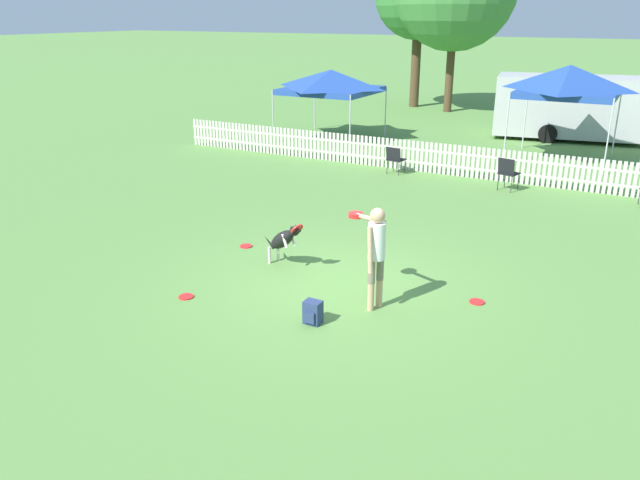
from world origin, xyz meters
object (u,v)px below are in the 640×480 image
object	(u,v)px
frisbee_midfield	(246,246)
folding_chair_center	(508,171)
frisbee_near_handler	(477,302)
equipment_trailer	(569,106)
canopy_tent_secondary	(331,81)
leaping_dog	(283,239)
handler_person	(375,245)
canopy_tent_main	(569,81)
backpack_on_grass	(313,313)
frisbee_near_dog	(186,297)
folding_chair_blue_left	(395,158)

from	to	relation	value
frisbee_midfield	folding_chair_center	xyz separation A→B (m)	(3.75, 6.95, 0.54)
frisbee_near_handler	equipment_trailer	world-z (taller)	equipment_trailer
frisbee_near_handler	canopy_tent_secondary	world-z (taller)	canopy_tent_secondary
frisbee_midfield	equipment_trailer	distance (m)	16.12
folding_chair_center	leaping_dog	bearing A→B (deg)	86.19
leaping_dog	folding_chair_center	size ratio (longest dim) A/B	1.22
handler_person	canopy_tent_main	world-z (taller)	canopy_tent_main
frisbee_midfield	canopy_tent_secondary	xyz separation A→B (m)	(-3.88, 11.22, 2.14)
frisbee_near_handler	equipment_trailer	distance (m)	15.97
backpack_on_grass	equipment_trailer	world-z (taller)	equipment_trailer
canopy_tent_main	canopy_tent_secondary	bearing A→B (deg)	-178.17
frisbee_near_handler	backpack_on_grass	bearing A→B (deg)	-136.43
folding_chair_center	equipment_trailer	world-z (taller)	equipment_trailer
frisbee_near_dog	backpack_on_grass	size ratio (longest dim) A/B	0.68
handler_person	backpack_on_grass	bearing A→B (deg)	168.54
folding_chair_blue_left	folding_chair_center	bearing A→B (deg)	-178.66
frisbee_near_dog	folding_chair_blue_left	bearing A→B (deg)	90.86
handler_person	leaping_dog	distance (m)	2.41
frisbee_near_dog	backpack_on_grass	distance (m)	2.38
leaping_dog	equipment_trailer	size ratio (longest dim) A/B	0.18
frisbee_near_dog	folding_chair_blue_left	size ratio (longest dim) A/B	0.31
folding_chair_blue_left	folding_chair_center	distance (m)	3.40
frisbee_near_handler	backpack_on_grass	world-z (taller)	backpack_on_grass
canopy_tent_main	canopy_tent_secondary	size ratio (longest dim) A/B	0.95
equipment_trailer	folding_chair_blue_left	bearing A→B (deg)	-123.16
canopy_tent_secondary	frisbee_near_dog	bearing A→B (deg)	-72.27
folding_chair_center	canopy_tent_main	size ratio (longest dim) A/B	0.30
frisbee_midfield	canopy_tent_main	bearing A→B (deg)	68.93
frisbee_near_handler	frisbee_near_dog	size ratio (longest dim) A/B	1.00
frisbee_near_dog	canopy_tent_secondary	xyz separation A→B (m)	(-4.39, 13.74, 2.14)
frisbee_midfield	canopy_tent_main	size ratio (longest dim) A/B	0.08
frisbee_near_handler	frisbee_midfield	xyz separation A→B (m)	(-4.94, 0.34, 0.00)
canopy_tent_secondary	equipment_trailer	xyz separation A→B (m)	(7.92, 4.33, -0.91)
handler_person	frisbee_near_handler	distance (m)	2.07
handler_person	folding_chair_center	xyz separation A→B (m)	(0.28, 8.27, -0.54)
handler_person	canopy_tent_secondary	distance (m)	14.58
frisbee_near_dog	handler_person	bearing A→B (deg)	21.91
handler_person	canopy_tent_secondary	size ratio (longest dim) A/B	0.54
folding_chair_center	equipment_trailer	bearing A→B (deg)	-77.25
leaping_dog	backpack_on_grass	xyz separation A→B (m)	(1.62, -1.77, -0.37)
backpack_on_grass	folding_chair_blue_left	distance (m)	9.88
backpack_on_grass	leaping_dog	bearing A→B (deg)	132.45
leaping_dog	backpack_on_grass	distance (m)	2.43
canopy_tent_main	equipment_trailer	xyz separation A→B (m)	(-0.39, 4.07, -1.31)
frisbee_near_dog	folding_chair_center	bearing A→B (deg)	71.09
frisbee_midfield	backpack_on_grass	bearing A→B (deg)	-38.69
canopy_tent_secondary	folding_chair_center	bearing A→B (deg)	-29.25
handler_person	backpack_on_grass	distance (m)	1.46
handler_person	canopy_tent_secondary	xyz separation A→B (m)	(-7.35, 12.55, 1.06)
leaping_dog	frisbee_midfield	world-z (taller)	leaping_dog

